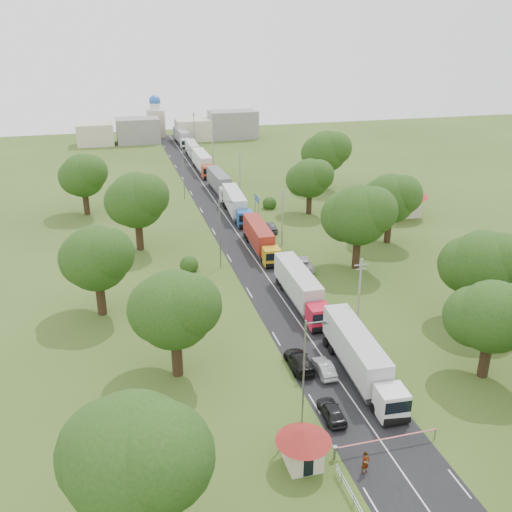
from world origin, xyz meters
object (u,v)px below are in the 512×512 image
object	(u,v)px
car_lane_front	(332,411)
car_lane_mid	(324,368)
guard_booth	(303,443)
truck_0	(360,356)
pedestrian_near	(365,463)
info_sign	(257,202)
boom_barrier	(371,442)

from	to	relation	value
car_lane_front	car_lane_mid	xyz separation A→B (m)	(1.84, 6.58, -0.04)
guard_booth	car_lane_mid	size ratio (longest dim) A/B	1.08
truck_0	pedestrian_near	size ratio (longest dim) A/B	8.03
truck_0	car_lane_front	size ratio (longest dim) A/B	3.70
truck_0	car_lane_mid	world-z (taller)	truck_0
truck_0	car_lane_front	distance (m)	7.43
guard_booth	info_sign	bearing A→B (deg)	78.32
guard_booth	car_lane_mid	xyz separation A→B (m)	(6.20, 11.35, -1.49)
car_lane_mid	info_sign	bearing A→B (deg)	-95.97
guard_booth	car_lane_front	distance (m)	6.62
info_sign	car_lane_front	distance (m)	55.86
boom_barrier	guard_booth	xyz separation A→B (m)	(-5.84, -0.00, 1.27)
info_sign	car_lane_front	xyz separation A→B (m)	(-8.04, -55.23, -2.29)
info_sign	pedestrian_near	world-z (taller)	info_sign
car_lane_mid	car_lane_front	bearing A→B (deg)	75.67
info_sign	car_lane_mid	world-z (taller)	info_sign
guard_booth	info_sign	size ratio (longest dim) A/B	1.07
boom_barrier	pedestrian_near	world-z (taller)	pedestrian_near
info_sign	truck_0	xyz separation A→B (m)	(-3.07, -49.93, -0.74)
car_lane_front	pedestrian_near	distance (m)	6.86
guard_booth	car_lane_mid	world-z (taller)	guard_booth
info_sign	truck_0	world-z (taller)	truck_0
boom_barrier	car_lane_front	bearing A→B (deg)	107.26
boom_barrier	pedestrian_near	size ratio (longest dim) A/B	4.79
guard_booth	info_sign	distance (m)	61.27
boom_barrier	car_lane_mid	distance (m)	11.35
car_lane_mid	pedestrian_near	bearing A→B (deg)	83.43
car_lane_mid	pedestrian_near	size ratio (longest dim) A/B	2.11
guard_booth	car_lane_front	size ratio (longest dim) A/B	1.05
guard_booth	boom_barrier	bearing A→B (deg)	0.01
truck_0	info_sign	bearing A→B (deg)	86.49
boom_barrier	car_lane_mid	world-z (taller)	car_lane_mid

